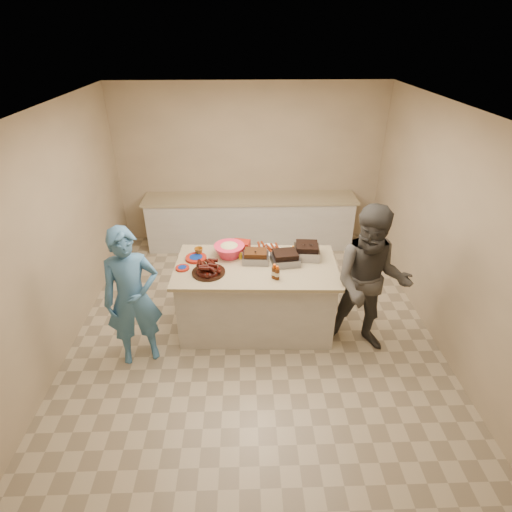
{
  "coord_description": "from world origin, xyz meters",
  "views": [
    {
      "loc": [
        -0.1,
        -4.14,
        3.42
      ],
      "look_at": [
        0.03,
        -0.0,
        1.02
      ],
      "focal_mm": 28.0,
      "sensor_mm": 36.0,
      "label": 1
    }
  ],
  "objects_px": {
    "island": "(256,325)",
    "rib_platter": "(209,273)",
    "bbq_bottle_b": "(277,279)",
    "plastic_cup": "(199,255)",
    "guest_blue": "(143,355)",
    "guest_gray": "(360,344)",
    "roasting_pan": "(306,257)",
    "mustard_bottle": "(240,259)",
    "coleslaw_bowl": "(230,256)",
    "bbq_bottle_a": "(274,278)"
  },
  "relations": [
    {
      "from": "bbq_bottle_b",
      "to": "guest_blue",
      "type": "distance_m",
      "value": 1.85
    },
    {
      "from": "island",
      "to": "bbq_bottle_a",
      "type": "distance_m",
      "value": 0.98
    },
    {
      "from": "bbq_bottle_a",
      "to": "mustard_bottle",
      "type": "distance_m",
      "value": 0.58
    },
    {
      "from": "bbq_bottle_b",
      "to": "guest_blue",
      "type": "relative_size",
      "value": 0.1
    },
    {
      "from": "island",
      "to": "plastic_cup",
      "type": "distance_m",
      "value": 1.19
    },
    {
      "from": "rib_platter",
      "to": "bbq_bottle_b",
      "type": "xyz_separation_m",
      "value": [
        0.79,
        -0.15,
        0.0
      ]
    },
    {
      "from": "coleslaw_bowl",
      "to": "guest_gray",
      "type": "distance_m",
      "value": 1.95
    },
    {
      "from": "island",
      "to": "roasting_pan",
      "type": "height_order",
      "value": "roasting_pan"
    },
    {
      "from": "island",
      "to": "coleslaw_bowl",
      "type": "relative_size",
      "value": 5.14
    },
    {
      "from": "bbq_bottle_a",
      "to": "guest_gray",
      "type": "bearing_deg",
      "value": -6.21
    },
    {
      "from": "bbq_bottle_b",
      "to": "plastic_cup",
      "type": "relative_size",
      "value": 1.59
    },
    {
      "from": "roasting_pan",
      "to": "bbq_bottle_a",
      "type": "xyz_separation_m",
      "value": [
        -0.43,
        -0.46,
        0.0
      ]
    },
    {
      "from": "roasting_pan",
      "to": "guest_blue",
      "type": "bearing_deg",
      "value": -155.69
    },
    {
      "from": "island",
      "to": "rib_platter",
      "type": "distance_m",
      "value": 1.09
    },
    {
      "from": "coleslaw_bowl",
      "to": "rib_platter",
      "type": "bearing_deg",
      "value": -121.08
    },
    {
      "from": "mustard_bottle",
      "to": "plastic_cup",
      "type": "relative_size",
      "value": 1.02
    },
    {
      "from": "island",
      "to": "rib_platter",
      "type": "relative_size",
      "value": 4.99
    },
    {
      "from": "coleslaw_bowl",
      "to": "guest_gray",
      "type": "xyz_separation_m",
      "value": [
        1.6,
        -0.63,
        -0.92
      ]
    },
    {
      "from": "island",
      "to": "guest_blue",
      "type": "height_order",
      "value": "island"
    },
    {
      "from": "bbq_bottle_b",
      "to": "plastic_cup",
      "type": "distance_m",
      "value": 1.1
    },
    {
      "from": "guest_gray",
      "to": "rib_platter",
      "type": "bearing_deg",
      "value": -173.8
    },
    {
      "from": "rib_platter",
      "to": "guest_blue",
      "type": "xyz_separation_m",
      "value": [
        -0.81,
        -0.36,
        -0.92
      ]
    },
    {
      "from": "mustard_bottle",
      "to": "plastic_cup",
      "type": "bearing_deg",
      "value": 167.72
    },
    {
      "from": "guest_blue",
      "to": "guest_gray",
      "type": "relative_size",
      "value": 0.92
    },
    {
      "from": "coleslaw_bowl",
      "to": "guest_gray",
      "type": "height_order",
      "value": "coleslaw_bowl"
    },
    {
      "from": "roasting_pan",
      "to": "bbq_bottle_b",
      "type": "xyz_separation_m",
      "value": [
        -0.4,
        -0.49,
        0.0
      ]
    },
    {
      "from": "roasting_pan",
      "to": "guest_blue",
      "type": "height_order",
      "value": "roasting_pan"
    },
    {
      "from": "rib_platter",
      "to": "roasting_pan",
      "type": "height_order",
      "value": "rib_platter"
    },
    {
      "from": "plastic_cup",
      "to": "guest_blue",
      "type": "xyz_separation_m",
      "value": [
        -0.66,
        -0.78,
        -0.92
      ]
    },
    {
      "from": "bbq_bottle_b",
      "to": "plastic_cup",
      "type": "bearing_deg",
      "value": 148.34
    },
    {
      "from": "guest_gray",
      "to": "coleslaw_bowl",
      "type": "bearing_deg",
      "value": 172.29
    },
    {
      "from": "roasting_pan",
      "to": "coleslaw_bowl",
      "type": "xyz_separation_m",
      "value": [
        -0.96,
        0.05,
        0.0
      ]
    },
    {
      "from": "bbq_bottle_b",
      "to": "guest_blue",
      "type": "height_order",
      "value": "bbq_bottle_b"
    },
    {
      "from": "roasting_pan",
      "to": "guest_gray",
      "type": "distance_m",
      "value": 1.26
    },
    {
      "from": "island",
      "to": "mustard_bottle",
      "type": "relative_size",
      "value": 17.92
    },
    {
      "from": "guest_blue",
      "to": "mustard_bottle",
      "type": "bearing_deg",
      "value": 12.74
    },
    {
      "from": "mustard_bottle",
      "to": "island",
      "type": "bearing_deg",
      "value": -39.81
    },
    {
      "from": "island",
      "to": "guest_gray",
      "type": "height_order",
      "value": "island"
    },
    {
      "from": "bbq_bottle_b",
      "to": "bbq_bottle_a",
      "type": "bearing_deg",
      "value": 140.28
    },
    {
      "from": "mustard_bottle",
      "to": "guest_blue",
      "type": "xyz_separation_m",
      "value": [
        -1.18,
        -0.67,
        -0.92
      ]
    },
    {
      "from": "bbq_bottle_a",
      "to": "plastic_cup",
      "type": "distance_m",
      "value": 1.06
    },
    {
      "from": "coleslaw_bowl",
      "to": "bbq_bottle_a",
      "type": "xyz_separation_m",
      "value": [
        0.52,
        -0.51,
        0.0
      ]
    },
    {
      "from": "guest_gray",
      "to": "bbq_bottle_b",
      "type": "bearing_deg",
      "value": -171.15
    },
    {
      "from": "island",
      "to": "guest_gray",
      "type": "relative_size",
      "value": 1.06
    },
    {
      "from": "bbq_bottle_b",
      "to": "mustard_bottle",
      "type": "distance_m",
      "value": 0.62
    },
    {
      "from": "coleslaw_bowl",
      "to": "mustard_bottle",
      "type": "bearing_deg",
      "value": -28.68
    },
    {
      "from": "bbq_bottle_b",
      "to": "plastic_cup",
      "type": "height_order",
      "value": "bbq_bottle_b"
    },
    {
      "from": "plastic_cup",
      "to": "guest_gray",
      "type": "xyz_separation_m",
      "value": [
        1.98,
        -0.67,
        -0.92
      ]
    },
    {
      "from": "coleslaw_bowl",
      "to": "bbq_bottle_b",
      "type": "distance_m",
      "value": 0.77
    },
    {
      "from": "rib_platter",
      "to": "bbq_bottle_b",
      "type": "height_order",
      "value": "bbq_bottle_b"
    }
  ]
}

